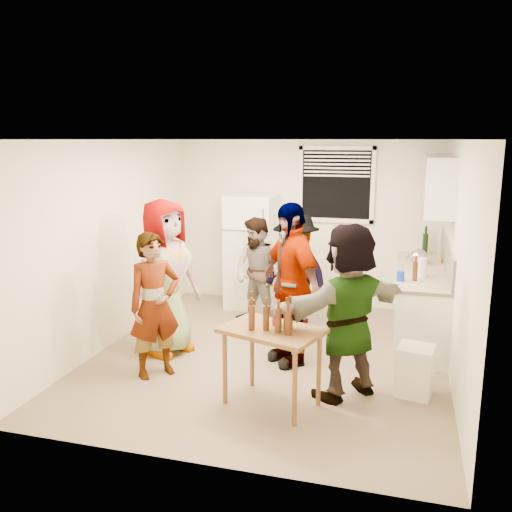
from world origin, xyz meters
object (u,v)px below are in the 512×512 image
(red_cup, at_px, (276,324))
(wine_bottle, at_px, (424,254))
(trash_bin, at_px, (415,371))
(guest_back_left, at_px, (258,324))
(kettle, at_px, (418,264))
(guest_stripe, at_px, (157,374))
(guest_black, at_px, (289,361))
(guest_back_right, at_px, (295,332))
(beer_bottle_table, at_px, (290,328))
(beer_bottle_counter, at_px, (415,281))
(guest_grey, at_px, (168,351))
(guest_orange, at_px, (345,394))
(blue_cup, at_px, (400,281))
(refrigerator, at_px, (252,251))
(serving_table, at_px, (271,404))

(red_cup, bearing_deg, wine_bottle, 65.14)
(wine_bottle, bearing_deg, red_cup, -114.86)
(trash_bin, height_order, guest_back_left, trash_bin)
(kettle, xyz_separation_m, guest_stripe, (-2.70, -2.24, -0.90))
(red_cup, distance_m, guest_back_left, 2.33)
(kettle, xyz_separation_m, guest_black, (-1.39, -1.51, -0.90))
(guest_back_right, bearing_deg, beer_bottle_table, -51.67)
(beer_bottle_counter, bearing_deg, guest_back_left, 165.31)
(guest_grey, height_order, guest_orange, guest_grey)
(trash_bin, distance_m, red_cup, 1.48)
(blue_cup, height_order, guest_back_right, blue_cup)
(red_cup, bearing_deg, kettle, 61.41)
(trash_bin, height_order, beer_bottle_table, beer_bottle_table)
(kettle, bearing_deg, guest_grey, -175.26)
(refrigerator, bearing_deg, guest_black, -62.86)
(blue_cup, bearing_deg, wine_bottle, 79.06)
(trash_bin, relative_size, red_cup, 4.41)
(trash_bin, height_order, guest_back_right, trash_bin)
(beer_bottle_counter, relative_size, guest_grey, 0.12)
(beer_bottle_table, xyz_separation_m, guest_black, (-0.21, 1.00, -0.77))
(refrigerator, relative_size, guest_back_right, 1.07)
(red_cup, xyz_separation_m, guest_stripe, (-1.37, 0.20, -0.77))
(wine_bottle, bearing_deg, trash_bin, -92.58)
(blue_cup, bearing_deg, trash_bin, -79.39)
(blue_cup, bearing_deg, serving_table, -125.25)
(kettle, bearing_deg, serving_table, -142.29)
(blue_cup, height_order, red_cup, blue_cup)
(guest_back_left, height_order, guest_black, guest_back_left)
(trash_bin, relative_size, guest_stripe, 0.32)
(guest_stripe, xyz_separation_m, guest_back_left, (0.62, 1.87, 0.00))
(trash_bin, height_order, guest_grey, trash_bin)
(trash_bin, xyz_separation_m, guest_back_right, (-1.51, 1.45, -0.25))
(guest_back_right, bearing_deg, guest_orange, -34.14)
(kettle, height_order, guest_back_left, kettle)
(beer_bottle_counter, bearing_deg, trash_bin, -88.32)
(kettle, bearing_deg, guest_back_right, 174.48)
(serving_table, distance_m, guest_back_left, 2.31)
(kettle, distance_m, guest_back_right, 1.85)
(guest_stripe, relative_size, guest_orange, 0.90)
(serving_table, bearing_deg, refrigerator, 109.31)
(guest_back_left, distance_m, guest_back_right, 0.57)
(wine_bottle, distance_m, guest_back_right, 2.20)
(trash_bin, bearing_deg, guest_grey, 172.59)
(serving_table, relative_size, guest_stripe, 0.58)
(blue_cup, bearing_deg, kettle, 77.64)
(kettle, distance_m, serving_table, 3.03)
(trash_bin, relative_size, guest_grey, 0.27)
(guest_stripe, bearing_deg, guest_orange, -46.30)
(trash_bin, xyz_separation_m, guest_grey, (-2.85, 0.37, -0.25))
(red_cup, relative_size, guest_orange, 0.07)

